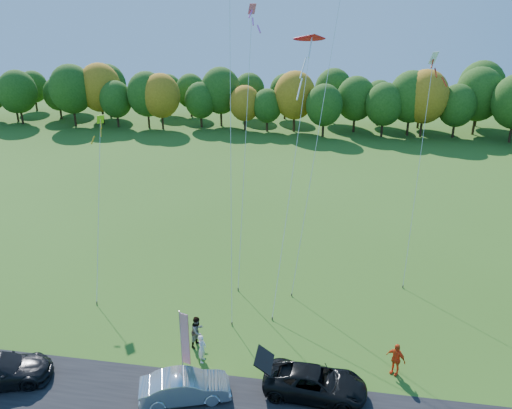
% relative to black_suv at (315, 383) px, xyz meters
% --- Properties ---
extents(ground, '(160.00, 160.00, 0.00)m').
position_rel_black_suv_xyz_m(ground, '(-4.24, 1.62, -0.71)').
color(ground, '#2E5416').
extents(tree_line, '(116.00, 12.00, 10.00)m').
position_rel_black_suv_xyz_m(tree_line, '(-4.24, 56.62, -0.71)').
color(tree_line, '#1E4711').
rests_on(tree_line, ground).
extents(black_suv, '(5.30, 2.72, 1.43)m').
position_rel_black_suv_xyz_m(black_suv, '(0.00, 0.00, 0.00)').
color(black_suv, black).
rests_on(black_suv, ground).
extents(silver_sedan, '(4.69, 2.90, 1.46)m').
position_rel_black_suv_xyz_m(silver_sedan, '(-6.30, -1.36, 0.01)').
color(silver_sedan, silver).
rests_on(silver_sedan, ground).
extents(person_tailgate_a, '(0.42, 0.62, 1.65)m').
position_rel_black_suv_xyz_m(person_tailgate_a, '(-6.21, 1.53, 0.11)').
color(person_tailgate_a, silver).
rests_on(person_tailgate_a, ground).
extents(person_tailgate_b, '(0.98, 1.10, 1.87)m').
position_rel_black_suv_xyz_m(person_tailgate_b, '(-6.83, 2.84, 0.22)').
color(person_tailgate_b, gray).
rests_on(person_tailgate_b, ground).
extents(person_east, '(1.16, 0.96, 1.85)m').
position_rel_black_suv_xyz_m(person_east, '(4.08, 2.23, 0.21)').
color(person_east, '#F14816').
rests_on(person_east, ground).
extents(feather_flag, '(0.51, 0.20, 4.02)m').
position_rel_black_suv_xyz_m(feather_flag, '(-6.72, 0.16, 1.74)').
color(feather_flag, '#999999').
rests_on(feather_flag, ground).
extents(kite_delta_blue, '(3.24, 10.77, 32.58)m').
position_rel_black_suv_xyz_m(kite_delta_blue, '(-6.19, 10.03, 15.57)').
color(kite_delta_blue, '#4C3F33').
rests_on(kite_delta_blue, ground).
extents(kite_parafoil_orange, '(5.71, 13.20, 33.00)m').
position_rel_black_suv_xyz_m(kite_parafoil_orange, '(-0.23, 15.18, 15.58)').
color(kite_parafoil_orange, '#4C3F33').
rests_on(kite_parafoil_orange, ground).
extents(kite_delta_red, '(2.44, 11.37, 17.55)m').
position_rel_black_suv_xyz_m(kite_delta_red, '(-2.31, 11.53, 8.05)').
color(kite_delta_red, '#4C3F33').
rests_on(kite_delta_red, ground).
extents(kite_diamond_yellow, '(2.55, 7.94, 11.25)m').
position_rel_black_suv_xyz_m(kite_diamond_yellow, '(-15.51, 9.58, 4.72)').
color(kite_diamond_yellow, '#4C3F33').
rests_on(kite_diamond_yellow, ground).
extents(kite_diamond_white, '(1.88, 6.71, 15.68)m').
position_rel_black_suv_xyz_m(kite_diamond_white, '(6.06, 14.25, 6.94)').
color(kite_diamond_white, '#4C3F33').
rests_on(kite_diamond_white, ground).
extents(kite_diamond_pink, '(1.15, 6.90, 18.67)m').
position_rel_black_suv_xyz_m(kite_diamond_pink, '(-5.74, 12.70, 10.15)').
color(kite_diamond_pink, '#4C3F33').
rests_on(kite_diamond_pink, ground).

